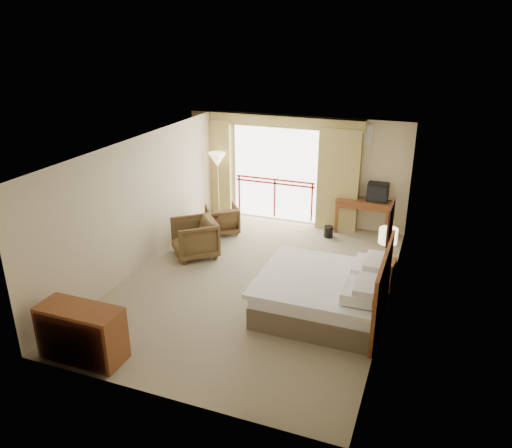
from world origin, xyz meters
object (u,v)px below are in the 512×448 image
at_px(bed, 325,293).
at_px(nightstand, 384,273).
at_px(desk, 364,206).
at_px(floor_lamp, 217,162).
at_px(armchair_far, 223,232).
at_px(dresser, 81,333).
at_px(wastebasket, 328,232).
at_px(armchair_near, 196,255).
at_px(side_table, 208,223).
at_px(tv, 378,192).
at_px(table_lamp, 388,236).

bearing_deg(bed, nightstand, 57.73).
relative_size(desk, floor_lamp, 0.74).
relative_size(armchair_far, dresser, 0.58).
xyz_separation_m(wastebasket, armchair_far, (-2.48, -0.63, -0.14)).
distance_m(armchair_near, dresser, 3.86).
relative_size(bed, armchair_near, 2.33).
xyz_separation_m(armchair_near, side_table, (-0.15, 0.98, 0.37)).
distance_m(nightstand, tv, 2.76).
xyz_separation_m(bed, tv, (0.31, 3.93, 0.68)).
distance_m(bed, armchair_far, 4.18).
bearing_deg(wastebasket, bed, -78.32).
bearing_deg(floor_lamp, wastebasket, -5.00).
relative_size(table_lamp, desk, 0.48).
xyz_separation_m(bed, desk, (0.01, 4.00, 0.28)).
height_order(nightstand, armchair_near, nightstand).
distance_m(bed, tv, 4.00).
height_order(tv, armchair_far, tv).
xyz_separation_m(tv, floor_lamp, (-3.98, -0.35, 0.44)).
height_order(bed, wastebasket, bed).
height_order(desk, floor_lamp, floor_lamp).
xyz_separation_m(nightstand, armchair_far, (-4.02, 1.35, -0.27)).
bearing_deg(armchair_near, bed, 27.32).
bearing_deg(floor_lamp, dresser, -84.67).
distance_m(armchair_far, armchair_near, 1.41).
relative_size(nightstand, dresser, 0.42).
distance_m(armchair_far, dresser, 5.27).
xyz_separation_m(table_lamp, floor_lamp, (-4.52, 2.19, 0.47)).
distance_m(table_lamp, side_table, 4.32).
relative_size(nightstand, desk, 0.42).
relative_size(desk, dresser, 1.00).
xyz_separation_m(nightstand, desk, (-0.84, 2.65, 0.39)).
bearing_deg(bed, armchair_far, 139.61).
bearing_deg(nightstand, floor_lamp, 157.71).
xyz_separation_m(bed, nightstand, (0.85, 1.35, -0.11)).
distance_m(table_lamp, dresser, 5.62).
bearing_deg(side_table, floor_lamp, 104.53).
xyz_separation_m(table_lamp, wastebasket, (-1.54, 1.93, -0.88)).
bearing_deg(tv, bed, -94.42).
distance_m(desk, armchair_near, 4.24).
bearing_deg(tv, side_table, -155.34).
height_order(table_lamp, wastebasket, table_lamp).
bearing_deg(armchair_near, table_lamp, 50.86).
bearing_deg(table_lamp, tv, 102.08).
relative_size(wastebasket, floor_lamp, 0.16).
bearing_deg(tv, nightstand, -78.11).
distance_m(nightstand, floor_lamp, 5.19).
xyz_separation_m(bed, dresser, (-3.10, -2.55, 0.05)).
relative_size(desk, side_table, 2.38).
bearing_deg(armchair_near, floor_lamp, 151.29).
bearing_deg(armchair_near, tv, 86.47).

